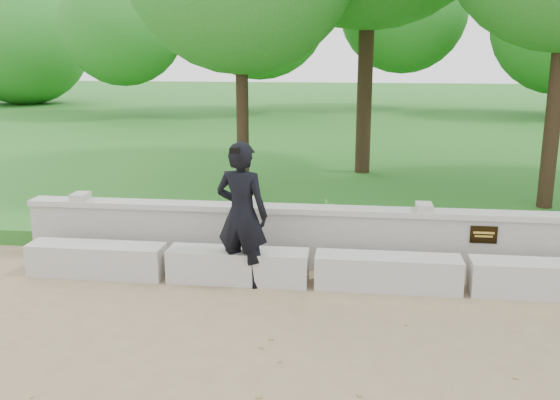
{
  "coord_description": "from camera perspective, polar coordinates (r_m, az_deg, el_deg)",
  "views": [
    {
      "loc": [
        -1.44,
        -5.94,
        3.11
      ],
      "look_at": [
        -2.43,
        1.95,
        1.15
      ],
      "focal_mm": 40.0,
      "sensor_mm": 36.0,
      "label": 1
    }
  ],
  "objects": [
    {
      "name": "shrub_b",
      "position": [
        9.65,
        12.86,
        -2.0
      ],
      "size": [
        0.4,
        0.39,
        0.57
      ],
      "primitive_type": "imported",
      "rotation": [
        0.0,
        0.0,
        2.49
      ],
      "color": "#3F862D",
      "rests_on": "lawn"
    },
    {
      "name": "man_main",
      "position": [
        8.16,
        -3.51,
        -1.34
      ],
      "size": [
        0.8,
        0.72,
        1.94
      ],
      "color": "black",
      "rests_on": "ground"
    },
    {
      "name": "lawn",
      "position": [
        20.21,
        11.22,
        5.1
      ],
      "size": [
        40.0,
        22.0,
        0.25
      ],
      "primitive_type": "cube",
      "color": "#286920",
      "rests_on": "ground"
    },
    {
      "name": "concrete_bench",
      "position": [
        8.48,
        16.61,
        -6.64
      ],
      "size": [
        11.9,
        0.45,
        0.45
      ],
      "color": "beige",
      "rests_on": "ground"
    },
    {
      "name": "ground",
      "position": [
        6.86,
        19.03,
        -13.92
      ],
      "size": [
        80.0,
        80.0,
        0.0
      ],
      "primitive_type": "plane",
      "color": "#8F7A57",
      "rests_on": "ground"
    },
    {
      "name": "parapet_wall",
      "position": [
        9.06,
        16.02,
        -3.68
      ],
      "size": [
        12.5,
        0.35,
        0.9
      ],
      "color": "#B2B0A8",
      "rests_on": "ground"
    },
    {
      "name": "shrub_a",
      "position": [
        9.6,
        4.47,
        -1.68
      ],
      "size": [
        0.36,
        0.37,
        0.59
      ],
      "primitive_type": "imported",
      "rotation": [
        0.0,
        0.0,
        0.85
      ],
      "color": "#3F862D",
      "rests_on": "lawn"
    }
  ]
}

